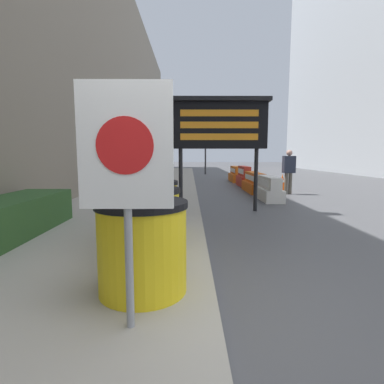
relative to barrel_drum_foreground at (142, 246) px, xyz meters
name	(u,v)px	position (x,y,z in m)	size (l,w,h in m)	color
ground_plane	(220,333)	(0.69, -0.48, -0.57)	(120.00, 120.00, 0.00)	#474749
building_left_facade	(93,45)	(-3.24, 9.32, 5.06)	(0.40, 50.40, 11.26)	#706656
barrel_drum_foreground	(142,246)	(0.00, 0.00, 0.00)	(0.86, 0.86, 0.87)	yellow
barrel_drum_middle	(147,221)	(-0.11, 1.09, 0.00)	(0.86, 0.86, 0.87)	yellow
barrel_drum_back	(152,207)	(-0.18, 2.18, 0.00)	(0.86, 0.86, 0.87)	yellow
warning_sign	(126,162)	(0.00, -0.62, 0.81)	(0.67, 0.08, 1.80)	gray
message_board	(219,125)	(1.17, 4.84, 1.60)	(2.51, 0.36, 2.84)	black
jersey_barrier_white	(268,190)	(2.97, 6.78, -0.24)	(0.57, 1.78, 0.76)	silver
jersey_barrier_orange_far	(254,183)	(2.97, 8.87, -0.24)	(0.64, 2.10, 0.76)	orange
jersey_barrier_red_striped	(244,177)	(2.97, 11.13, -0.17)	(0.51, 1.73, 0.92)	red
jersey_barrier_orange_near	(236,175)	(2.97, 13.53, -0.21)	(0.61, 2.04, 0.82)	orange
traffic_cone_near	(258,179)	(3.62, 11.07, -0.24)	(0.39, 0.39, 0.69)	black
traffic_cone_mid	(282,183)	(4.16, 9.17, -0.24)	(0.38, 0.38, 0.69)	black
traffic_cone_far	(235,174)	(3.19, 15.31, -0.29)	(0.33, 0.33, 0.59)	black
traffic_light_near_curb	(206,134)	(1.62, 19.67, 2.42)	(0.28, 0.45, 4.14)	#2D2D30
pedestrian_worker	(289,168)	(4.06, 8.17, 0.38)	(0.44, 0.29, 1.62)	#514C42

